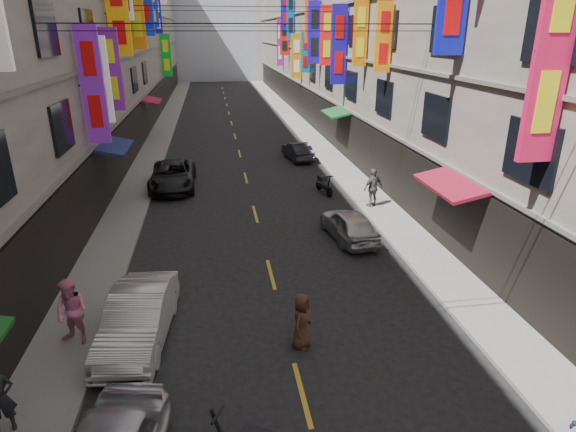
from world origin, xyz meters
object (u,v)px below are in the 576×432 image
object	(u,v)px
car_left_mid	(138,318)
pedestrian_lfar	(72,312)
car_right_mid	(349,225)
car_right_far	(297,151)
car_left_far	(173,176)
pedestrian_rfar	(373,188)
scooter_far_right	(324,185)
pedestrian_crossing	(302,321)

from	to	relation	value
car_left_mid	pedestrian_lfar	world-z (taller)	pedestrian_lfar
car_right_mid	pedestrian_lfar	distance (m)	10.87
car_right_far	car_right_mid	bearing A→B (deg)	81.23
car_left_far	pedestrian_lfar	distance (m)	14.03
pedestrian_rfar	pedestrian_lfar	bearing A→B (deg)	15.36
scooter_far_right	car_left_far	world-z (taller)	car_left_far
pedestrian_lfar	car_left_mid	bearing A→B (deg)	26.28
car_right_far	pedestrian_lfar	bearing A→B (deg)	55.83
pedestrian_rfar	car_right_far	bearing A→B (deg)	-102.84
pedestrian_lfar	pedestrian_rfar	bearing A→B (deg)	65.15
car_left_far	pedestrian_crossing	world-z (taller)	pedestrian_crossing
car_left_mid	pedestrian_rfar	xyz separation A→B (m)	(9.59, 9.15, 0.33)
scooter_far_right	car_left_far	bearing A→B (deg)	-27.09
pedestrian_crossing	car_left_far	bearing A→B (deg)	48.60
scooter_far_right	car_right_mid	distance (m)	6.00
scooter_far_right	car_right_far	distance (m)	7.17
scooter_far_right	pedestrian_rfar	distance (m)	3.24
car_left_mid	pedestrian_rfar	distance (m)	13.27
car_left_far	car_right_mid	bearing A→B (deg)	-47.16
car_right_mid	pedestrian_rfar	bearing A→B (deg)	-128.92
pedestrian_rfar	pedestrian_crossing	size ratio (longest dim) A/B	1.17
scooter_far_right	pedestrian_rfar	world-z (taller)	pedestrian_rfar
pedestrian_lfar	car_right_mid	bearing A→B (deg)	58.49
car_left_mid	pedestrian_lfar	xyz separation A→B (m)	(-1.65, -0.01, 0.34)
car_right_mid	pedestrian_rfar	distance (m)	3.95
car_right_mid	pedestrian_rfar	world-z (taller)	pedestrian_rfar
car_left_mid	car_left_far	xyz separation A→B (m)	(0.00, 13.92, -0.01)
car_left_mid	car_left_far	distance (m)	13.92
pedestrian_crossing	scooter_far_right	bearing A→B (deg)	17.00
car_right_far	pedestrian_rfar	bearing A→B (deg)	93.00
car_left_far	car_right_far	bearing A→B (deg)	33.34
car_right_far	pedestrian_rfar	world-z (taller)	pedestrian_rfar
pedestrian_lfar	pedestrian_crossing	size ratio (longest dim) A/B	1.17
scooter_far_right	pedestrian_lfar	bearing A→B (deg)	39.20
car_left_mid	pedestrian_crossing	xyz separation A→B (m)	(4.31, -0.96, 0.08)
car_left_mid	car_right_mid	xyz separation A→B (m)	(7.51, 5.83, -0.09)
scooter_far_right	pedestrian_crossing	xyz separation A→B (m)	(-3.53, -12.77, 0.35)
scooter_far_right	car_left_mid	xyz separation A→B (m)	(-7.84, -11.81, 0.27)
pedestrian_lfar	pedestrian_crossing	xyz separation A→B (m)	(5.96, -0.95, -0.26)
scooter_far_right	car_left_far	xyz separation A→B (m)	(-7.84, 2.11, 0.25)
car_left_far	car_right_mid	world-z (taller)	car_left_far
pedestrian_rfar	pedestrian_crossing	world-z (taller)	pedestrian_rfar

